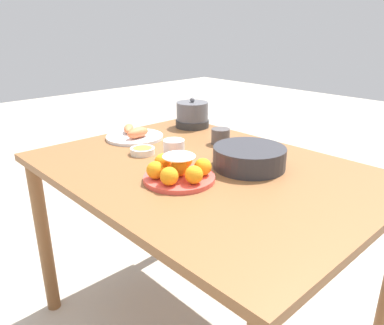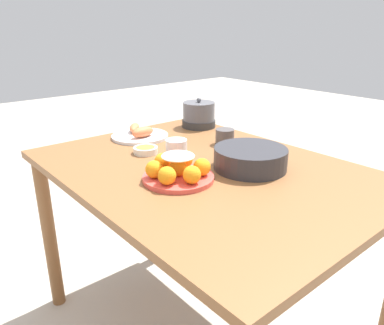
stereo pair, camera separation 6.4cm
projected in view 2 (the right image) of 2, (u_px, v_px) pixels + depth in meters
name	position (u px, v px, depth m)	size (l,w,h in m)	color
dining_table	(204.00, 192.00, 1.43)	(1.27, 0.93, 0.78)	brown
cake_plate	(178.00, 170.00, 1.26)	(0.24, 0.24, 0.10)	#E04C42
serving_bowl	(250.00, 157.00, 1.36)	(0.27, 0.27, 0.08)	#2D2D33
sauce_bowl	(146.00, 150.00, 1.54)	(0.10, 0.10, 0.03)	silver
seafood_platter	(140.00, 134.00, 1.75)	(0.26, 0.26, 0.06)	silver
cup_near	(176.00, 148.00, 1.50)	(0.09, 0.09, 0.07)	white
cup_far	(225.00, 137.00, 1.65)	(0.08, 0.08, 0.07)	#4C4747
warming_pot	(199.00, 115.00, 1.92)	(0.17, 0.17, 0.15)	#2D2D2D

